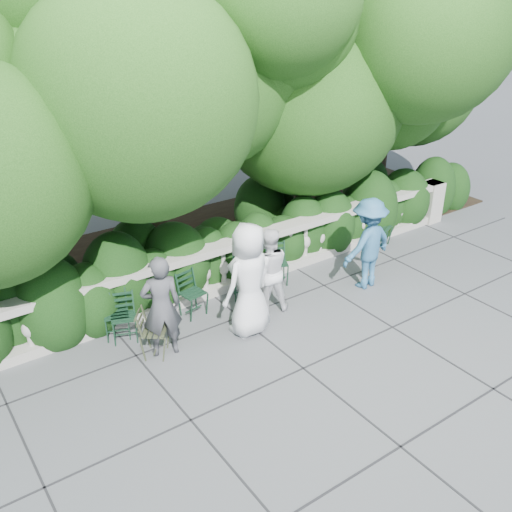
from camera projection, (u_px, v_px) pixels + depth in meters
ground at (289, 329)px, 9.87m from camera, size 90.00×90.00×0.00m
balustrade at (232, 265)px, 10.97m from camera, size 12.00×0.44×1.00m
shrub_hedge at (202, 264)px, 12.07m from camera, size 15.00×2.60×1.70m
tree_canopy at (219, 65)px, 10.79m from camera, size 15.04×6.52×6.78m
chair_a at (119, 341)px, 9.53m from camera, size 0.58×0.60×0.84m
chair_b at (127, 345)px, 9.45m from camera, size 0.58×0.60×0.84m
chair_c at (245, 301)px, 10.69m from camera, size 0.61×0.63×0.84m
chair_d at (199, 318)px, 10.18m from camera, size 0.51×0.54×0.84m
chair_e at (278, 287)px, 11.19m from camera, size 0.60×0.62×0.84m
chair_f at (386, 247)px, 12.79m from camera, size 0.61×0.62×0.84m
chair_weathered at (166, 355)px, 9.20m from camera, size 0.65×0.64×0.84m
person_businessman at (249, 280)px, 9.39m from camera, size 1.08×0.83×1.98m
person_woman_grey at (161, 307)px, 8.87m from camera, size 0.72×0.57×1.73m
person_casual_man at (268, 270)px, 10.11m from camera, size 0.95×0.85×1.59m
person_older_blue at (368, 244)px, 10.84m from camera, size 1.21×0.75×1.81m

